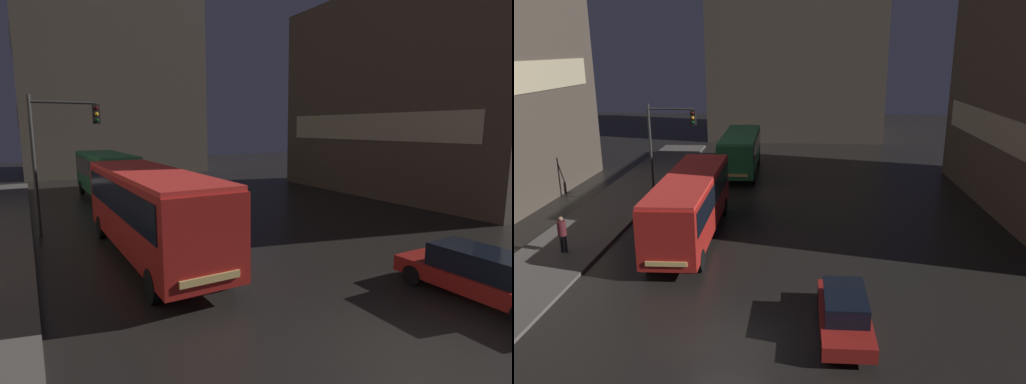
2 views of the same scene
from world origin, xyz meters
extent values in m
plane|color=black|center=(0.00, 0.00, 0.00)|extent=(120.00, 120.00, 0.00)
cube|color=brown|center=(18.61, 15.18, 7.10)|extent=(10.00, 19.22, 14.21)
cube|color=beige|center=(13.66, 15.18, 4.91)|extent=(0.24, 16.34, 1.80)
cube|color=#4C4238|center=(1.77, 42.40, 9.68)|extent=(18.00, 12.00, 19.36)
cube|color=beige|center=(-7.18, 42.40, 5.82)|extent=(0.24, 10.20, 1.80)
cube|color=beige|center=(-7.18, 42.40, 13.10)|extent=(0.24, 10.20, 1.80)
cube|color=#AD1E19|center=(-3.11, 9.49, 1.86)|extent=(2.65, 10.62, 2.63)
cube|color=black|center=(-3.11, 9.49, 2.43)|extent=(2.70, 9.77, 1.10)
cube|color=red|center=(-3.11, 9.49, 3.26)|extent=(2.60, 10.40, 0.16)
cube|color=#F4CC72|center=(-3.03, 4.18, 0.95)|extent=(1.74, 0.13, 0.20)
cylinder|color=black|center=(-1.91, 5.62, 0.50)|extent=(0.27, 1.00, 1.00)
cylinder|color=black|center=(-4.19, 5.58, 0.50)|extent=(0.27, 1.00, 1.00)
cylinder|color=black|center=(-2.03, 13.40, 0.50)|extent=(0.27, 1.00, 1.00)
cylinder|color=black|center=(-4.31, 13.36, 0.50)|extent=(0.27, 1.00, 1.00)
cube|color=#236B38|center=(-2.25, 23.60, 1.76)|extent=(2.81, 9.18, 2.42)
cube|color=black|center=(-2.25, 23.60, 2.22)|extent=(2.85, 8.45, 1.10)
cube|color=#399252|center=(-2.25, 23.60, 3.05)|extent=(2.75, 8.99, 0.16)
cube|color=#F4CC72|center=(-2.13, 19.02, 0.95)|extent=(1.79, 0.15, 0.20)
cylinder|color=black|center=(-0.99, 20.47, 0.50)|extent=(0.28, 1.01, 1.00)
cylinder|color=black|center=(-3.34, 20.41, 0.50)|extent=(0.28, 1.01, 1.00)
cylinder|color=black|center=(-1.16, 26.78, 0.50)|extent=(0.28, 1.01, 1.00)
cylinder|color=black|center=(-3.52, 26.72, 0.50)|extent=(0.28, 1.01, 1.00)
cube|color=maroon|center=(4.00, 1.14, 0.55)|extent=(1.72, 4.67, 0.50)
cube|color=black|center=(4.00, 1.14, 1.13)|extent=(1.45, 2.57, 0.66)
cylinder|color=black|center=(4.78, 2.77, 0.32)|extent=(0.20, 0.64, 0.64)
cylinder|color=black|center=(3.24, 2.77, 0.32)|extent=(0.20, 0.64, 0.64)
cylinder|color=#2D2D2D|center=(-6.68, 14.93, 3.15)|extent=(0.16, 0.16, 6.29)
cylinder|color=#2D2D2D|center=(-5.33, 14.93, 5.99)|extent=(2.70, 0.12, 0.12)
cube|color=black|center=(-3.98, 14.93, 5.49)|extent=(0.30, 0.24, 0.90)
sphere|color=#390706|center=(-3.98, 14.79, 5.77)|extent=(0.18, 0.18, 0.18)
sphere|color=gold|center=(-3.98, 14.79, 5.49)|extent=(0.18, 0.18, 0.18)
sphere|color=black|center=(-3.98, 14.79, 5.21)|extent=(0.18, 0.18, 0.18)
camera|label=1|loc=(-7.00, -5.08, 4.91)|focal=28.00mm
camera|label=2|loc=(2.39, -14.31, 9.48)|focal=35.00mm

